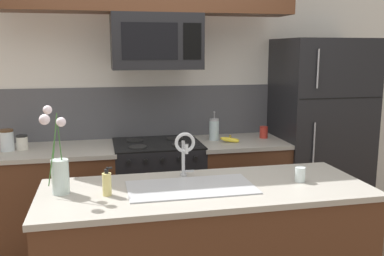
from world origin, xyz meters
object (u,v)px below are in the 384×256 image
at_px(spare_glass, 300,174).
at_px(sink_faucet, 185,149).
at_px(storage_jar_tall, 7,140).
at_px(storage_jar_medium, 22,142).
at_px(coffee_tin, 264,132).
at_px(french_press, 214,129).
at_px(dish_soap_bottle, 107,184).
at_px(microwave, 156,42).
at_px(banana_bunch, 230,140).
at_px(refrigerator, 318,136).
at_px(stove_range, 158,193).
at_px(flower_vase, 59,169).

bearing_deg(spare_glass, sink_faucet, 162.42).
relative_size(storage_jar_tall, spare_glass, 1.92).
height_order(storage_jar_medium, coffee_tin, storage_jar_medium).
height_order(french_press, dish_soap_bottle, french_press).
height_order(storage_jar_medium, sink_faucet, sink_faucet).
distance_m(microwave, storage_jar_medium, 1.40).
distance_m(storage_jar_medium, dish_soap_bottle, 1.47).
relative_size(storage_jar_tall, storage_jar_medium, 1.48).
bearing_deg(storage_jar_tall, banana_bunch, -2.23).
height_order(storage_jar_tall, dish_soap_bottle, storage_jar_tall).
bearing_deg(sink_faucet, storage_jar_tall, 139.99).
distance_m(microwave, coffee_tin, 1.31).
height_order(refrigerator, spare_glass, refrigerator).
relative_size(banana_bunch, french_press, 0.72).
distance_m(refrigerator, spare_glass, 1.54).
distance_m(refrigerator, french_press, 1.03).
xyz_separation_m(refrigerator, storage_jar_tall, (-2.80, -0.01, 0.08)).
height_order(stove_range, dish_soap_bottle, dish_soap_bottle).
height_order(dish_soap_bottle, flower_vase, flower_vase).
bearing_deg(microwave, dish_soap_bottle, -110.18).
xyz_separation_m(refrigerator, sink_faucet, (-1.53, -1.07, 0.19)).
height_order(stove_range, storage_jar_medium, storage_jar_medium).
distance_m(microwave, sink_faucet, 1.24).
bearing_deg(banana_bunch, microwave, 176.58).
height_order(microwave, refrigerator, microwave).
xyz_separation_m(stove_range, flower_vase, (-0.73, -1.18, 0.60)).
xyz_separation_m(stove_range, dish_soap_bottle, (-0.46, -1.28, 0.52)).
height_order(microwave, coffee_tin, microwave).
distance_m(storage_jar_medium, sink_faucet, 1.60).
bearing_deg(coffee_tin, refrigerator, -3.15).
distance_m(storage_jar_medium, french_press, 1.66).
height_order(storage_jar_tall, spare_glass, storage_jar_tall).
bearing_deg(storage_jar_medium, banana_bunch, -3.10).
bearing_deg(spare_glass, storage_jar_tall, 146.79).
relative_size(refrigerator, sink_faucet, 5.97).
xyz_separation_m(sink_faucet, spare_glass, (0.70, -0.22, -0.15)).
xyz_separation_m(coffee_tin, sink_faucet, (-0.98, -1.10, 0.14)).
relative_size(stove_range, storage_jar_tall, 5.24).
distance_m(stove_range, sink_faucet, 1.24).
bearing_deg(banana_bunch, french_press, 134.54).
relative_size(storage_jar_tall, banana_bunch, 0.93).
distance_m(microwave, storage_jar_tall, 1.47).
relative_size(microwave, storage_jar_tall, 4.19).
distance_m(dish_soap_bottle, spare_glass, 1.19).
xyz_separation_m(stove_range, french_press, (0.53, 0.06, 0.55)).
distance_m(banana_bunch, french_press, 0.19).
height_order(refrigerator, french_press, refrigerator).
relative_size(banana_bunch, flower_vase, 0.38).
bearing_deg(french_press, microwave, -171.38).
distance_m(refrigerator, sink_faucet, 1.88).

